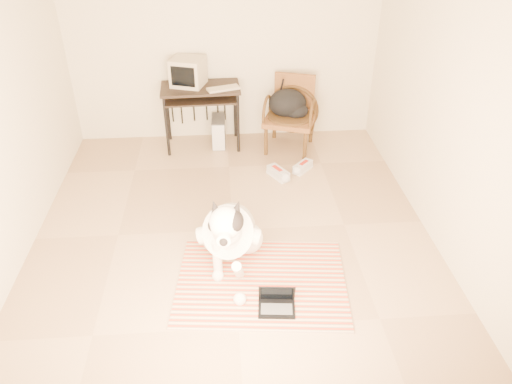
{
  "coord_description": "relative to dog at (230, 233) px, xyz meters",
  "views": [
    {
      "loc": [
        -0.07,
        -4.14,
        3.12
      ],
      "look_at": [
        0.2,
        -0.51,
        0.79
      ],
      "focal_mm": 35.0,
      "sensor_mm": 36.0,
      "label": 1
    }
  ],
  "objects": [
    {
      "name": "floor",
      "position": [
        0.03,
        0.51,
        -0.35
      ],
      "size": [
        4.5,
        4.5,
        0.0
      ],
      "primitive_type": "plane",
      "color": "tan",
      "rests_on": "ground"
    },
    {
      "name": "wall_back",
      "position": [
        0.03,
        2.76,
        1.0
      ],
      "size": [
        4.5,
        0.0,
        4.5
      ],
      "primitive_type": "plane",
      "rotation": [
        1.57,
        0.0,
        0.0
      ],
      "color": "beige",
      "rests_on": "floor"
    },
    {
      "name": "wall_front",
      "position": [
        0.03,
        -1.74,
        1.0
      ],
      "size": [
        4.5,
        0.0,
        4.5
      ],
      "primitive_type": "plane",
      "rotation": [
        -1.57,
        0.0,
        0.0
      ],
      "color": "beige",
      "rests_on": "floor"
    },
    {
      "name": "wall_right",
      "position": [
        2.03,
        0.51,
        1.0
      ],
      "size": [
        0.0,
        4.5,
        4.5
      ],
      "primitive_type": "plane",
      "rotation": [
        1.57,
        0.0,
        -1.57
      ],
      "color": "beige",
      "rests_on": "floor"
    },
    {
      "name": "rug",
      "position": [
        0.26,
        -0.3,
        -0.35
      ],
      "size": [
        1.62,
        1.3,
        0.02
      ],
      "color": "red",
      "rests_on": "floor"
    },
    {
      "name": "dog",
      "position": [
        0.0,
        0.0,
        0.0
      ],
      "size": [
        0.6,
        1.25,
        0.9
      ],
      "color": "white",
      "rests_on": "rug"
    },
    {
      "name": "laptop",
      "position": [
        0.36,
        -0.62,
        -0.28
      ],
      "size": [
        0.33,
        0.25,
        0.22
      ],
      "color": "black",
      "rests_on": "rug"
    },
    {
      "name": "computer_desk",
      "position": [
        -0.29,
        2.44,
        0.36
      ],
      "size": [
        1.02,
        0.59,
        0.83
      ],
      "color": "black",
      "rests_on": "floor"
    },
    {
      "name": "crt_monitor",
      "position": [
        -0.43,
        2.52,
        0.65
      ],
      "size": [
        0.48,
        0.47,
        0.35
      ],
      "color": "tan",
      "rests_on": "computer_desk"
    },
    {
      "name": "desk_keyboard",
      "position": [
        0.0,
        2.33,
        0.49
      ],
      "size": [
        0.43,
        0.27,
        0.03
      ],
      "primitive_type": "cube",
      "rotation": [
        0.0,
        0.0,
        0.32
      ],
      "color": "tan",
      "rests_on": "computer_desk"
    },
    {
      "name": "pc_tower",
      "position": [
        -0.08,
        2.46,
        -0.16
      ],
      "size": [
        0.18,
        0.41,
        0.38
      ],
      "color": "#4A4B4D",
      "rests_on": "floor"
    },
    {
      "name": "rattan_chair",
      "position": [
        0.87,
        2.34,
        0.12
      ],
      "size": [
        0.77,
        0.76,
        0.94
      ],
      "color": "brown",
      "rests_on": "floor"
    },
    {
      "name": "backpack",
      "position": [
        0.84,
        2.34,
        0.25
      ],
      "size": [
        0.51,
        0.41,
        0.36
      ],
      "color": "black",
      "rests_on": "rattan_chair"
    },
    {
      "name": "sneaker_left",
      "position": [
        0.62,
        1.54,
        -0.3
      ],
      "size": [
        0.27,
        0.35,
        0.11
      ],
      "color": "silver",
      "rests_on": "floor"
    },
    {
      "name": "sneaker_right",
      "position": [
        0.95,
        1.67,
        -0.31
      ],
      "size": [
        0.29,
        0.3,
        0.1
      ],
      "color": "silver",
      "rests_on": "floor"
    }
  ]
}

